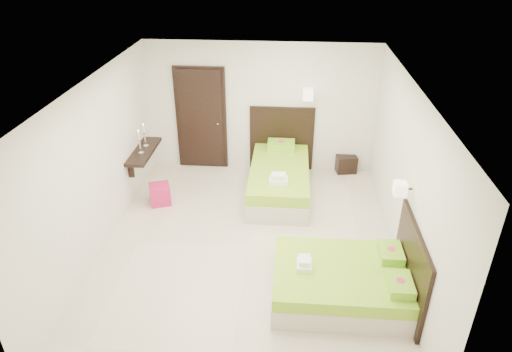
# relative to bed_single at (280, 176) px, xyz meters

# --- Properties ---
(floor) EXTENTS (5.50, 5.50, 0.00)m
(floor) POSITION_rel_bed_single_xyz_m (-0.43, -1.76, -0.32)
(floor) COLOR beige
(floor) RESTS_ON ground
(bed_single) EXTENTS (1.29, 2.15, 1.77)m
(bed_single) POSITION_rel_bed_single_xyz_m (0.00, 0.00, 0.00)
(bed_single) COLOR beige
(bed_single) RESTS_ON ground
(bed_double) EXTENTS (1.81, 1.54, 1.49)m
(bed_double) POSITION_rel_bed_single_xyz_m (0.99, -2.77, -0.05)
(bed_double) COLOR beige
(bed_double) RESTS_ON ground
(nightstand) EXTENTS (0.46, 0.42, 0.36)m
(nightstand) POSITION_rel_bed_single_xyz_m (1.33, 0.94, -0.14)
(nightstand) COLOR black
(nightstand) RESTS_ON ground
(ottoman) EXTENTS (0.46, 0.46, 0.36)m
(ottoman) POSITION_rel_bed_single_xyz_m (-2.15, -0.59, -0.14)
(ottoman) COLOR #AD174A
(ottoman) RESTS_ON ground
(door) EXTENTS (1.02, 0.15, 2.14)m
(door) POSITION_rel_bed_single_xyz_m (-1.63, 0.94, 0.73)
(door) COLOR black
(door) RESTS_ON ground
(console_shelf) EXTENTS (0.35, 1.20, 0.78)m
(console_shelf) POSITION_rel_bed_single_xyz_m (-2.51, -0.16, 0.50)
(console_shelf) COLOR black
(console_shelf) RESTS_ON ground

